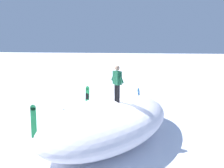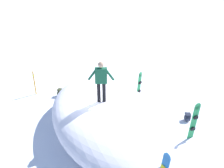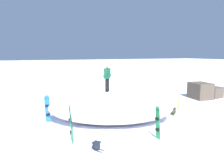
{
  "view_description": "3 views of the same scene",
  "coord_description": "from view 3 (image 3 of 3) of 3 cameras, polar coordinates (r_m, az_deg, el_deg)",
  "views": [
    {
      "loc": [
        7.67,
        1.72,
        4.12
      ],
      "look_at": [
        -0.76,
        -0.22,
        2.42
      ],
      "focal_mm": 30.31,
      "sensor_mm": 36.0,
      "label": 1
    },
    {
      "loc": [
        -6.19,
        5.41,
        6.12
      ],
      "look_at": [
        -0.46,
        -0.45,
        2.27
      ],
      "focal_mm": 36.92,
      "sensor_mm": 36.0,
      "label": 2
    },
    {
      "loc": [
        -5.07,
        -11.15,
        3.94
      ],
      "look_at": [
        -0.25,
        -0.22,
        2.18
      ],
      "focal_mm": 33.42,
      "sensor_mm": 36.0,
      "label": 3
    }
  ],
  "objects": [
    {
      "name": "snowboard_secondary_upright",
      "position": [
        9.49,
        -11.16,
        -10.51
      ],
      "size": [
        0.25,
        0.33,
        1.73
      ],
      "color": "#1E8C47",
      "rests_on": "ground"
    },
    {
      "name": "backpack_far",
      "position": [
        14.21,
        16.47,
        -7.15
      ],
      "size": [
        0.6,
        0.47,
        0.44
      ],
      "color": "#383D23",
      "rests_on": "ground"
    },
    {
      "name": "ground",
      "position": [
        12.87,
        0.64,
        -9.47
      ],
      "size": [
        240.0,
        240.0,
        0.0
      ],
      "primitive_type": "plane",
      "color": "white"
    },
    {
      "name": "snowboarder_standing",
      "position": [
        12.24,
        -1.33,
        2.19
      ],
      "size": [
        0.79,
        0.74,
        1.63
      ],
      "color": "black",
      "rests_on": "snow_mound"
    },
    {
      "name": "snowboard_tertiary_upright",
      "position": [
        12.46,
        -17.24,
        -6.44
      ],
      "size": [
        0.33,
        0.32,
        1.63
      ],
      "color": "#2672BF",
      "rests_on": "ground"
    },
    {
      "name": "trail_marker_pole",
      "position": [
        15.48,
        17.84,
        -3.95
      ],
      "size": [
        0.1,
        0.1,
        1.41
      ],
      "color": "orange",
      "rests_on": "ground"
    },
    {
      "name": "snowboard_primary_upright",
      "position": [
        9.93,
        12.37,
        -10.19
      ],
      "size": [
        0.17,
        0.28,
        1.58
      ],
      "color": "#1E8C47",
      "rests_on": "ground"
    },
    {
      "name": "rock_outcrop",
      "position": [
        20.18,
        23.92,
        -1.8
      ],
      "size": [
        3.02,
        1.92,
        1.4
      ],
      "color": "brown",
      "rests_on": "ground"
    },
    {
      "name": "snow_mound",
      "position": [
        12.3,
        -0.41,
        -6.2
      ],
      "size": [
        8.43,
        6.9,
        1.69
      ],
      "primitive_type": "ellipsoid",
      "rotation": [
        0.0,
        0.0,
        2.73
      ],
      "color": "white",
      "rests_on": "ground"
    },
    {
      "name": "backpack_near",
      "position": [
        8.94,
        -4.33,
        -16.5
      ],
      "size": [
        0.48,
        0.53,
        0.36
      ],
      "color": "#1E2333",
      "rests_on": "ground"
    }
  ]
}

